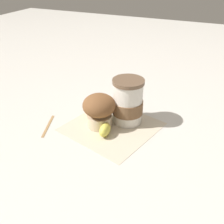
# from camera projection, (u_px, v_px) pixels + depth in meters

# --- Properties ---
(ground_plane) EXTENTS (3.00, 3.00, 0.00)m
(ground_plane) POSITION_uv_depth(u_px,v_px,m) (112.00, 127.00, 0.74)
(ground_plane) COLOR beige
(paper_napkin) EXTENTS (0.28, 0.28, 0.00)m
(paper_napkin) POSITION_uv_depth(u_px,v_px,m) (112.00, 126.00, 0.74)
(paper_napkin) COLOR beige
(paper_napkin) RESTS_ON ground_plane
(coffee_cup) EXTENTS (0.09, 0.09, 0.13)m
(coffee_cup) POSITION_uv_depth(u_px,v_px,m) (128.00, 102.00, 0.73)
(coffee_cup) COLOR silver
(coffee_cup) RESTS_ON paper_napkin
(muffin) EXTENTS (0.09, 0.09, 0.10)m
(muffin) POSITION_uv_depth(u_px,v_px,m) (99.00, 109.00, 0.71)
(muffin) COLOR beige
(muffin) RESTS_ON paper_napkin
(banana) EXTENTS (0.15, 0.14, 0.03)m
(banana) POSITION_uv_depth(u_px,v_px,m) (101.00, 116.00, 0.75)
(banana) COLOR #D6CC4C
(banana) RESTS_ON paper_napkin
(wooden_stirrer) EXTENTS (0.11, 0.04, 0.00)m
(wooden_stirrer) POSITION_uv_depth(u_px,v_px,m) (48.00, 126.00, 0.74)
(wooden_stirrer) COLOR #9E7547
(wooden_stirrer) RESTS_ON ground_plane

